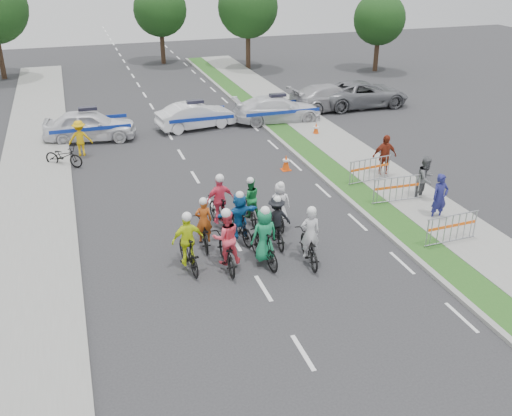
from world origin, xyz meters
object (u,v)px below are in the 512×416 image
object	(u,v)px
rider_3	(188,247)
police_car_2	(277,109)
marshal_hiviz	(80,138)
tree_2	(379,19)
rider_1	(264,241)
rider_4	(276,225)
tree_4	(160,10)
rider_8	(250,204)
barrier_2	(370,171)
barrier_1	(397,191)
parked_bike	(64,156)
civilian_sedan	(331,97)
tree_1	(248,8)
police_car_0	(90,125)
cone_1	(316,129)
spectator_0	(440,197)
rider_5	(239,220)
rider_6	(204,230)
rider_9	(220,207)
barrier_0	(451,230)
rider_0	(309,243)
police_car_1	(196,116)
cone_0	(286,163)
rider_2	(226,246)
spectator_2	(384,156)
spectator_1	(425,179)
civilian_suv	(363,94)
rider_7	(279,209)

from	to	relation	value
rider_3	police_car_2	bearing A→B (deg)	-125.45
marshal_hiviz	tree_2	distance (m)	25.92
rider_1	rider_4	size ratio (longest dim) A/B	1.13
rider_3	tree_4	bearing A→B (deg)	-104.03
rider_8	barrier_2	bearing A→B (deg)	-159.44
barrier_1	parked_bike	size ratio (longest dim) A/B	1.10
civilian_sedan	tree_1	size ratio (longest dim) A/B	0.75
police_car_0	cone_1	world-z (taller)	police_car_0
spectator_0	parked_bike	bearing A→B (deg)	140.42
rider_5	tree_1	distance (m)	28.67
rider_4	spectator_0	xyz separation A→B (m)	(6.15, -0.15, 0.19)
rider_6	rider_9	bearing A→B (deg)	-119.64
barrier_2	rider_4	bearing A→B (deg)	-146.26
barrier_0	rider_1	bearing A→B (deg)	172.56
parked_bike	marshal_hiviz	bearing A→B (deg)	0.70
barrier_1	police_car_0	bearing A→B (deg)	132.32
rider_0	police_car_1	xyz separation A→B (m)	(-0.25, 14.81, 0.04)
police_car_1	cone_0	distance (m)	7.63
rider_2	spectator_2	distance (m)	9.71
rider_2	spectator_1	xyz separation A→B (m)	(8.61, 2.45, 0.13)
rider_0	marshal_hiviz	size ratio (longest dim) A/B	1.18
police_car_0	spectator_1	world-z (taller)	spectator_1
civilian_sedan	rider_5	bearing A→B (deg)	140.44
barrier_0	cone_1	bearing A→B (deg)	87.69
parked_bike	tree_4	world-z (taller)	tree_4
rider_3	barrier_2	distance (m)	9.54
cone_0	rider_0	bearing A→B (deg)	-105.75
rider_0	police_car_1	bearing A→B (deg)	-81.16
rider_5	parked_bike	xyz separation A→B (m)	(-5.42, 9.13, -0.30)
rider_5	police_car_2	size ratio (longest dim) A/B	0.38
rider_2	rider_3	bearing A→B (deg)	-10.67
rider_6	barrier_1	bearing A→B (deg)	-166.54
spectator_0	marshal_hiviz	world-z (taller)	spectator_0
rider_1	rider_2	xyz separation A→B (m)	(-1.17, 0.16, -0.03)
rider_8	rider_9	xyz separation A→B (m)	(-1.13, -0.12, 0.13)
civilian_suv	rider_5	bearing A→B (deg)	140.83
police_car_2	barrier_2	world-z (taller)	police_car_2
police_car_2	spectator_2	size ratio (longest dim) A/B	2.60
civilian_sedan	rider_4	bearing A→B (deg)	144.51
rider_7	cone_0	distance (m)	5.50
civilian_suv	cone_1	world-z (taller)	civilian_suv
spectator_2	barrier_2	bearing A→B (deg)	-150.96
police_car_1	barrier_1	size ratio (longest dim) A/B	2.08
spectator_0	cone_0	bearing A→B (deg)	116.79
rider_7	barrier_0	bearing A→B (deg)	157.21
rider_0	tree_2	xyz separation A→B (m)	(16.15, 24.98, 3.19)
barrier_1	cone_1	xyz separation A→B (m)	(0.49, 8.69, -0.22)
tree_1	tree_2	size ratio (longest dim) A/B	1.18
barrier_1	rider_2	bearing A→B (deg)	-161.66
rider_1	barrier_2	xyz separation A→B (m)	(6.22, 4.73, -0.21)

